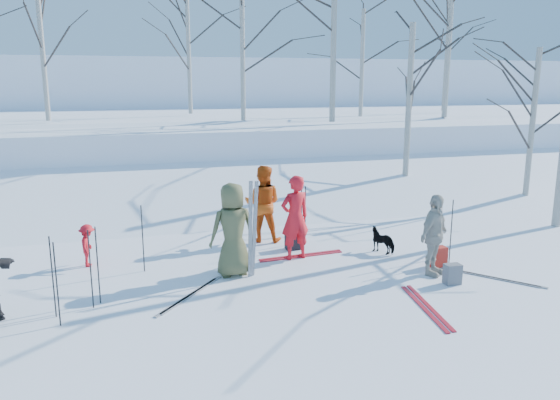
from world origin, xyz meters
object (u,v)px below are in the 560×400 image
object	(u,v)px
skier_cream_east	(434,235)
backpack_dark	(293,240)
skier_red_north	(295,218)
skier_redor_behind	(263,204)
backpack_grey	(452,274)
backpack_red	(438,257)
skier_olive_center	(233,230)
skier_red_seated	(88,245)
dog	(383,240)

from	to	relation	value
skier_cream_east	backpack_dark	size ratio (longest dim) A/B	3.98
skier_red_north	skier_redor_behind	size ratio (longest dim) A/B	1.00
skier_cream_east	backpack_dark	distance (m)	3.18
skier_cream_east	backpack_grey	distance (m)	0.82
backpack_red	backpack_grey	world-z (taller)	backpack_red
skier_olive_center	backpack_grey	world-z (taller)	skier_olive_center
skier_red_seated	backpack_red	xyz separation A→B (m)	(6.79, -2.01, -0.23)
skier_olive_center	skier_red_north	world-z (taller)	skier_olive_center
skier_red_north	dog	world-z (taller)	skier_red_north
dog	backpack_red	size ratio (longest dim) A/B	1.52
dog	backpack_dark	world-z (taller)	dog
skier_redor_behind	backpack_grey	size ratio (longest dim) A/B	4.71
skier_red_north	backpack_grey	xyz separation A→B (m)	(2.36, -2.22, -0.70)
skier_red_north	dog	size ratio (longest dim) A/B	2.79
skier_olive_center	skier_red_north	distance (m)	1.58
dog	backpack_grey	size ratio (longest dim) A/B	1.68
dog	backpack_grey	distance (m)	2.13
skier_redor_behind	backpack_grey	xyz separation A→B (m)	(2.68, -3.67, -0.71)
skier_cream_east	backpack_red	bearing A→B (deg)	13.89
skier_red_north	dog	xyz separation A→B (m)	(2.00, -0.12, -0.62)
skier_cream_east	skier_red_north	bearing A→B (deg)	111.10
dog	backpack_red	world-z (taller)	dog
skier_red_north	skier_redor_behind	xyz separation A→B (m)	(-0.32, 1.45, 0.00)
dog	backpack_grey	bearing A→B (deg)	67.64
dog	backpack_dark	xyz separation A→B (m)	(-1.83, 0.76, -0.07)
skier_red_seated	skier_cream_east	xyz separation A→B (m)	(6.44, -2.37, 0.36)
skier_red_north	backpack_dark	bearing A→B (deg)	-116.07
skier_red_north	backpack_grey	bearing A→B (deg)	125.13
skier_red_seated	backpack_grey	bearing A→B (deg)	-110.67
skier_red_north	skier_red_seated	distance (m)	4.26
skier_red_north	backpack_red	size ratio (longest dim) A/B	4.25
skier_cream_east	backpack_red	size ratio (longest dim) A/B	3.79
skier_olive_center	dog	size ratio (longest dim) A/B	2.84
skier_red_north	skier_red_seated	size ratio (longest dim) A/B	2.05
skier_red_seated	backpack_dark	xyz separation A→B (m)	(4.34, -0.06, -0.24)
skier_red_seated	dog	xyz separation A→B (m)	(6.17, -0.81, -0.16)
backpack_red	backpack_dark	xyz separation A→B (m)	(-2.45, 1.95, -0.01)
skier_red_north	dog	distance (m)	2.09
skier_red_seated	dog	world-z (taller)	skier_red_seated
skier_red_north	skier_cream_east	bearing A→B (deg)	131.81
skier_olive_center	skier_cream_east	xyz separation A→B (m)	(3.71, -1.05, -0.11)
skier_olive_center	skier_redor_behind	xyz separation A→B (m)	(1.12, 2.09, -0.01)
skier_redor_behind	backpack_red	size ratio (longest dim) A/B	4.26
backpack_dark	skier_red_seated	bearing A→B (deg)	179.27
skier_red_seated	backpack_grey	xyz separation A→B (m)	(6.53, -2.91, -0.25)
backpack_red	backpack_grey	distance (m)	0.94
skier_red_seated	skier_red_north	bearing A→B (deg)	-96.01
backpack_dark	skier_olive_center	bearing A→B (deg)	-141.76
backpack_red	backpack_dark	bearing A→B (deg)	141.52
skier_redor_behind	backpack_grey	bearing A→B (deg)	148.25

